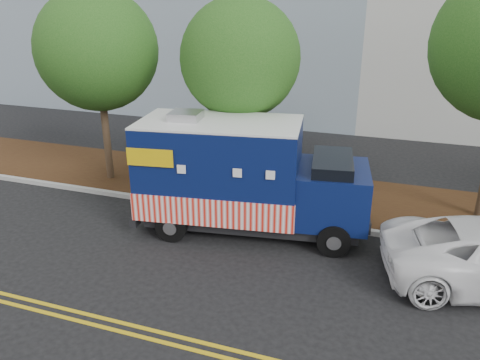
% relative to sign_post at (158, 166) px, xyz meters
% --- Properties ---
extents(ground, '(120.00, 120.00, 0.00)m').
position_rel_sign_post_xyz_m(ground, '(3.45, -1.74, -1.20)').
color(ground, black).
rests_on(ground, ground).
extents(curb, '(120.00, 0.18, 0.15)m').
position_rel_sign_post_xyz_m(curb, '(3.45, -0.34, -1.12)').
color(curb, '#9E9E99').
rests_on(curb, ground).
extents(mulch_strip, '(120.00, 4.00, 0.15)m').
position_rel_sign_post_xyz_m(mulch_strip, '(3.45, 1.76, -1.12)').
color(mulch_strip, '#33180E').
rests_on(mulch_strip, ground).
extents(centerline_near, '(120.00, 0.10, 0.01)m').
position_rel_sign_post_xyz_m(centerline_near, '(3.45, -6.19, -1.19)').
color(centerline_near, gold).
rests_on(centerline_near, ground).
extents(centerline_far, '(120.00, 0.10, 0.01)m').
position_rel_sign_post_xyz_m(centerline_far, '(3.45, -6.44, -1.19)').
color(centerline_far, gold).
rests_on(centerline_far, ground).
extents(tree_a, '(4.14, 4.14, 6.87)m').
position_rel_sign_post_xyz_m(tree_a, '(-2.55, 0.87, 3.58)').
color(tree_a, '#38281C').
rests_on(tree_a, ground).
extents(tree_b, '(3.72, 3.72, 6.57)m').
position_rel_sign_post_xyz_m(tree_b, '(2.61, 0.88, 3.50)').
color(tree_b, '#38281C').
rests_on(tree_b, ground).
extents(sign_post, '(0.06, 0.06, 2.40)m').
position_rel_sign_post_xyz_m(sign_post, '(0.00, 0.00, 0.00)').
color(sign_post, '#473828').
rests_on(sign_post, ground).
extents(food_truck, '(6.91, 3.39, 3.49)m').
position_rel_sign_post_xyz_m(food_truck, '(3.33, -1.21, 0.38)').
color(food_truck, black).
rests_on(food_truck, ground).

